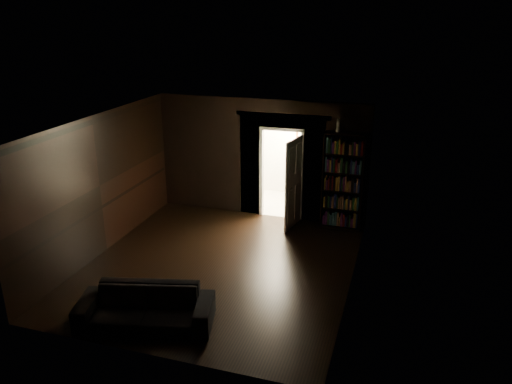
% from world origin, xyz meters
% --- Properties ---
extents(ground, '(5.50, 5.50, 0.00)m').
position_xyz_m(ground, '(0.00, 0.00, 0.00)').
color(ground, black).
rests_on(ground, ground).
extents(room_walls, '(5.02, 5.61, 2.84)m').
position_xyz_m(room_walls, '(-0.01, 1.07, 1.68)').
color(room_walls, black).
rests_on(room_walls, ground).
extents(kitchen_alcove, '(2.20, 1.80, 2.60)m').
position_xyz_m(kitchen_alcove, '(0.50, 3.87, 1.21)').
color(kitchen_alcove, beige).
rests_on(kitchen_alcove, ground).
extents(sofa, '(2.25, 1.38, 0.80)m').
position_xyz_m(sofa, '(-0.42, -2.10, 0.40)').
color(sofa, black).
rests_on(sofa, ground).
extents(bookshelf, '(0.92, 0.39, 2.20)m').
position_xyz_m(bookshelf, '(1.96, 2.55, 1.10)').
color(bookshelf, black).
rests_on(bookshelf, ground).
extents(refrigerator, '(0.82, 0.77, 1.65)m').
position_xyz_m(refrigerator, '(0.85, 4.03, 0.82)').
color(refrigerator, white).
rests_on(refrigerator, ground).
extents(door, '(0.19, 0.85, 2.05)m').
position_xyz_m(door, '(0.90, 2.31, 1.02)').
color(door, white).
rests_on(door, ground).
extents(figurine, '(0.13, 0.13, 0.29)m').
position_xyz_m(figurine, '(1.78, 2.60, 2.35)').
color(figurine, silver).
rests_on(figurine, bookshelf).
extents(bottles, '(0.68, 0.33, 0.28)m').
position_xyz_m(bottles, '(0.78, 3.97, 1.79)').
color(bottles, black).
rests_on(bottles, refrigerator).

